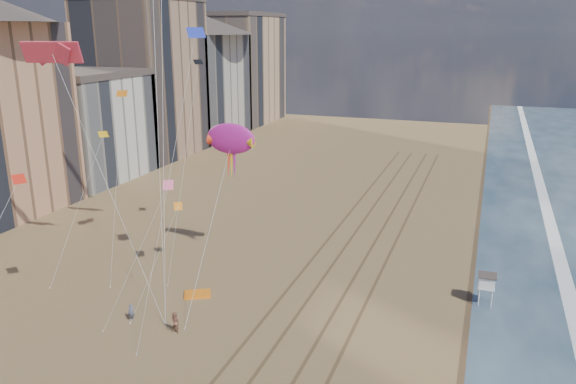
% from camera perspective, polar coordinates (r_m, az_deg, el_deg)
% --- Properties ---
extents(wet_sand, '(260.00, 260.00, 0.00)m').
position_cam_1_polar(wet_sand, '(62.84, 22.27, -6.71)').
color(wet_sand, '#42301E').
rests_on(wet_sand, ground).
extents(foam, '(260.00, 260.00, 0.00)m').
position_cam_1_polar(foam, '(63.25, 26.08, -7.03)').
color(foam, white).
rests_on(foam, ground).
extents(tracks, '(7.68, 120.00, 0.01)m').
position_cam_1_polar(tracks, '(54.96, 5.05, -8.79)').
color(tracks, brown).
rests_on(tracks, ground).
extents(buildings, '(34.72, 131.35, 29.00)m').
position_cam_1_polar(buildings, '(103.93, -16.19, 10.32)').
color(buildings, '#C6B284').
rests_on(buildings, ground).
extents(lifeguard_stand, '(1.57, 1.57, 2.83)m').
position_cam_1_polar(lifeguard_stand, '(52.08, 19.55, -8.58)').
color(lifeguard_stand, white).
rests_on(lifeguard_stand, ground).
extents(grounded_kite, '(2.78, 2.43, 0.27)m').
position_cam_1_polar(grounded_kite, '(52.24, -9.18, -10.20)').
color(grounded_kite, orange).
rests_on(grounded_kite, ground).
extents(show_kite, '(4.74, 7.12, 17.91)m').
position_cam_1_polar(show_kite, '(54.32, -5.84, 5.37)').
color(show_kite, '#B21B89').
rests_on(show_kite, ground).
extents(kite_flyer_a, '(0.65, 0.62, 1.49)m').
position_cam_1_polar(kite_flyer_a, '(49.05, -15.63, -11.67)').
color(kite_flyer_a, slate).
rests_on(kite_flyer_a, ground).
extents(kite_flyer_b, '(0.99, 0.83, 1.81)m').
position_cam_1_polar(kite_flyer_b, '(46.32, -11.40, -12.91)').
color(kite_flyer_b, '#99624E').
rests_on(kite_flyer_b, ground).
extents(small_kites, '(17.34, 18.68, 17.11)m').
position_cam_1_polar(small_kites, '(51.96, -14.47, 7.26)').
color(small_kites, '#FE628C').
rests_on(small_kites, ground).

